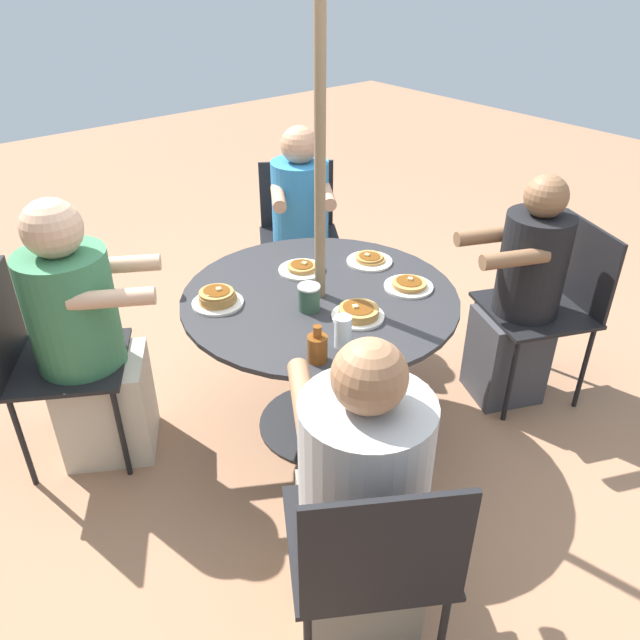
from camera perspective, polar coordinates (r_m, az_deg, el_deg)
The scene contains 19 objects.
ground_plane at distance 3.04m, azimuth 0.00°, elevation -9.48°, with size 12.00×12.00×0.00m, color #9E7051.
patio_table at distance 2.71m, azimuth 0.00°, elevation -0.60°, with size 1.17×1.17×0.71m.
umbrella_pole at distance 2.42m, azimuth 0.00°, elevation 13.01°, with size 0.04×0.04×2.46m, color #846B4C.
patio_chair_north at distance 2.83m, azimuth -23.86°, elevation -2.92°, with size 0.63×0.63×0.89m.
diner_north at distance 2.77m, azimuth -20.51°, elevation -2.29°, with size 0.55×0.60×1.20m.
patio_chair_east at distance 1.88m, azimuth 4.79°, elevation -20.40°, with size 0.64×0.64×0.89m.
diner_east at distance 2.00m, azimuth 3.72°, elevation -16.70°, with size 0.63×0.59×1.14m.
patio_chair_south at distance 3.19m, azimuth 20.50°, elevation 1.86°, with size 0.61×0.61×0.89m.
diner_south at distance 3.09m, azimuth 17.88°, elevation 1.61°, with size 0.46×0.53×1.15m.
patio_chair_west at distance 3.75m, azimuth -1.96°, elevation 8.40°, with size 0.64×0.64×0.89m.
diner_west at distance 3.58m, azimuth -1.74°, elevation 7.51°, with size 0.53×0.50×1.16m.
pancake_plate_a at distance 2.46m, azimuth 3.51°, elevation 0.64°, with size 0.21×0.21×0.06m.
pancake_plate_b at distance 2.58m, azimuth -9.37°, elevation 1.98°, with size 0.21×0.21×0.07m.
pancake_plate_c at distance 2.82m, azimuth -1.66°, elevation 4.74°, with size 0.21×0.21×0.04m.
pancake_plate_d at distance 2.91m, azimuth 4.56°, elevation 5.51°, with size 0.21×0.21×0.04m.
pancake_plate_e at distance 2.70m, azimuth 8.12°, elevation 3.19°, with size 0.21×0.21×0.04m.
syrup_bottle at distance 2.20m, azimuth -0.26°, elevation -2.50°, with size 0.09×0.07×0.14m.
coffee_cup at distance 2.50m, azimuth -1.01°, elevation 2.05°, with size 0.09×0.09×0.11m.
drinking_glass_a at distance 2.27m, azimuth 2.11°, elevation -1.08°, with size 0.06×0.06×0.12m, color silver.
Camera 1 is at (-1.77, 1.45, 2.00)m, focal length 35.00 mm.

